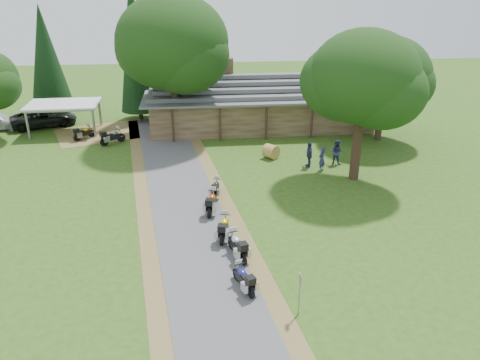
{
  "coord_description": "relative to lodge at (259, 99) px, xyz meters",
  "views": [
    {
      "loc": [
        -0.22,
        -19.01,
        13.09
      ],
      "look_at": [
        2.46,
        7.19,
        1.6
      ],
      "focal_mm": 35.0,
      "sensor_mm": 36.0,
      "label": 1
    }
  ],
  "objects": [
    {
      "name": "oak_lodge_right",
      "position": [
        9.72,
        -5.49,
        2.09
      ],
      "size": [
        7.48,
        7.48,
        9.09
      ],
      "primitive_type": null,
      "color": "#193610",
      "rests_on": "ground"
    },
    {
      "name": "cedar_far",
      "position": [
        -20.59,
        6.14,
        2.95
      ],
      "size": [
        4.03,
        4.03,
        10.81
      ],
      "primitive_type": "cone",
      "color": "black",
      "rests_on": "ground"
    },
    {
      "name": "person_a",
      "position": [
        2.92,
        -12.05,
        -1.36
      ],
      "size": [
        0.75,
        0.75,
        2.18
      ],
      "primitive_type": "imported",
      "rotation": [
        0.0,
        0.0,
        3.93
      ],
      "color": "navy",
      "rests_on": "ground"
    },
    {
      "name": "motorcycle_row_e",
      "position": [
        -4.98,
        -15.51,
        -1.87
      ],
      "size": [
        0.88,
        1.78,
        1.17
      ],
      "primitive_type": null,
      "rotation": [
        0.0,
        0.0,
        1.37
      ],
      "color": "black",
      "rests_on": "ground"
    },
    {
      "name": "person_b",
      "position": [
        4.38,
        -10.77,
        -1.34
      ],
      "size": [
        0.78,
        0.75,
        2.23
      ],
      "primitive_type": "imported",
      "rotation": [
        0.0,
        0.0,
        2.49
      ],
      "color": "navy",
      "rests_on": "ground"
    },
    {
      "name": "motorcycle_row_d",
      "position": [
        -5.35,
        -17.76,
        -1.76
      ],
      "size": [
        1.06,
        2.1,
        1.38
      ],
      "primitive_type": null,
      "rotation": [
        0.0,
        0.0,
        1.36
      ],
      "color": "#CE4406",
      "rests_on": "ground"
    },
    {
      "name": "carport",
      "position": [
        -17.82,
        -0.57,
        -1.1
      ],
      "size": [
        6.3,
        4.27,
        2.69
      ],
      "primitive_type": null,
      "rotation": [
        0.0,
        0.0,
        0.02
      ],
      "color": "silver",
      "rests_on": "ground"
    },
    {
      "name": "oak_driveway",
      "position": [
        4.82,
        -13.71,
        3.32
      ],
      "size": [
        7.24,
        7.24,
        11.53
      ],
      "primitive_type": null,
      "color": "#193610",
      "rests_on": "ground"
    },
    {
      "name": "cedar_near",
      "position": [
        -11.45,
        3.0,
        4.19
      ],
      "size": [
        3.6,
        3.6,
        13.28
      ],
      "primitive_type": "cone",
      "color": "black",
      "rests_on": "ground"
    },
    {
      "name": "lodge",
      "position": [
        0.0,
        0.0,
        0.0
      ],
      "size": [
        21.4,
        9.4,
        4.9
      ],
      "primitive_type": null,
      "color": "brown",
      "rests_on": "ground"
    },
    {
      "name": "motorcycle_row_a",
      "position": [
        -4.27,
        -25.53,
        -1.84
      ],
      "size": [
        1.17,
        1.89,
        1.23
      ],
      "primitive_type": null,
      "rotation": [
        0.0,
        0.0,
        1.92
      ],
      "color": "navy",
      "rests_on": "ground"
    },
    {
      "name": "sign_post",
      "position": [
        -2.18,
        -27.57,
        -1.41
      ],
      "size": [
        0.37,
        0.06,
        2.08
      ],
      "primitive_type": null,
      "color": "gray",
      "rests_on": "ground"
    },
    {
      "name": "motorcycle_carport_a",
      "position": [
        -15.8,
        -2.84,
        -1.81
      ],
      "size": [
        1.73,
        1.76,
        1.28
      ],
      "primitive_type": null,
      "rotation": [
        0.0,
        0.0,
        0.8
      ],
      "color": "#E3B209",
      "rests_on": "ground"
    },
    {
      "name": "person_c",
      "position": [
        2.2,
        -11.15,
        -1.32
      ],
      "size": [
        0.48,
        0.66,
        2.25
      ],
      "primitive_type": "imported",
      "rotation": [
        0.0,
        0.0,
        4.75
      ],
      "color": "navy",
      "rests_on": "ground"
    },
    {
      "name": "hay_bale",
      "position": [
        -0.33,
        -9.09,
        -1.91
      ],
      "size": [
        1.47,
        1.46,
        1.09
      ],
      "primitive_type": "cylinder",
      "rotation": [
        1.57,
        0.0,
        0.72
      ],
      "color": "olive",
      "rests_on": "ground"
    },
    {
      "name": "motorcycle_carport_b",
      "position": [
        -13.14,
        -4.36,
        -1.74
      ],
      "size": [
        2.05,
        1.84,
        1.43
      ],
      "primitive_type": null,
      "rotation": [
        0.0,
        0.0,
        0.68
      ],
      "color": "gray",
      "rests_on": "ground"
    },
    {
      "name": "car_dark_suv",
      "position": [
        -20.33,
        1.48,
        -1.23
      ],
      "size": [
        4.81,
        6.93,
        2.44
      ],
      "primitive_type": "imported",
      "rotation": [
        0.0,
        0.0,
        1.93
      ],
      "color": "black",
      "rests_on": "ground"
    },
    {
      "name": "ground",
      "position": [
        -6.0,
        -24.0,
        -2.45
      ],
      "size": [
        120.0,
        120.0,
        0.0
      ],
      "primitive_type": "plane",
      "color": "#2E4C15",
      "rests_on": "ground"
    },
    {
      "name": "driveway",
      "position": [
        -6.5,
        -20.0,
        -2.45
      ],
      "size": [
        51.95,
        51.95,
        0.0
      ],
      "primitive_type": "plane",
      "rotation": [
        0.0,
        0.0,
        0.14
      ],
      "color": "#454548",
      "rests_on": "ground"
    },
    {
      "name": "motorcycle_row_b",
      "position": [
        -4.3,
        -22.82,
        -1.76
      ],
      "size": [
        1.19,
        2.11,
        1.37
      ],
      "primitive_type": null,
      "rotation": [
        0.0,
        0.0,
        1.86
      ],
      "color": "#B7B8BF",
      "rests_on": "ground"
    },
    {
      "name": "oak_lodge_left",
      "position": [
        -7.74,
        -2.87,
        4.08
      ],
      "size": [
        9.34,
        9.34,
        13.06
      ],
      "primitive_type": null,
      "color": "#193610",
      "rests_on": "ground"
    },
    {
      "name": "motorcycle_row_c",
      "position": [
        -4.83,
        -20.87,
        -1.78
      ],
      "size": [
        1.04,
        2.06,
        1.35
      ],
      "primitive_type": null,
      "rotation": [
        0.0,
        0.0,
        1.36
      ],
      "color": "#EFD100",
      "rests_on": "ground"
    }
  ]
}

